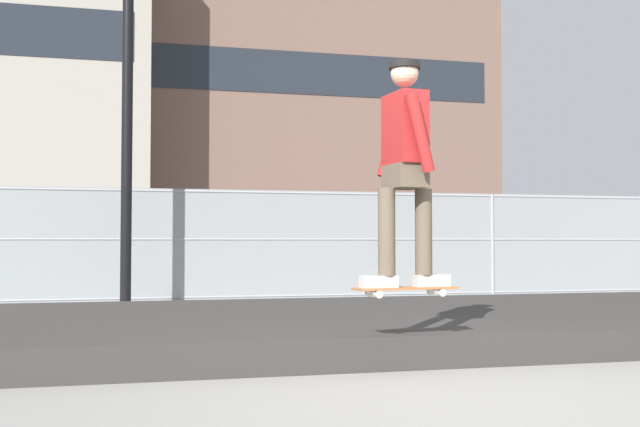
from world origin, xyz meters
TOP-DOWN VIEW (x-y plane):
  - ground_plane at (0.00, 0.00)m, footprint 120.00×120.00m
  - gravel_berm at (0.00, 2.94)m, footprint 12.13×3.96m
  - skateboard at (-0.05, 0.89)m, footprint 0.82×0.29m
  - skater at (-0.05, 0.89)m, footprint 0.73×0.60m
  - chain_fence at (0.00, 8.09)m, footprint 25.77×0.06m
  - parked_car_near at (-3.97, 11.06)m, footprint 4.55×2.25m
  - office_block at (5.21, 43.31)m, footprint 29.63×10.71m

SIDE VIEW (x-z plane):
  - ground_plane at x=0.00m, z-range 0.00..0.00m
  - gravel_berm at x=0.00m, z-range 0.00..0.26m
  - skateboard at x=-0.05m, z-range 0.59..0.66m
  - parked_car_near at x=-3.97m, z-range 0.01..1.67m
  - chain_fence at x=0.00m, z-range 0.01..1.86m
  - skater at x=-0.05m, z-range 0.75..2.48m
  - office_block at x=5.21m, z-range 0.00..17.44m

